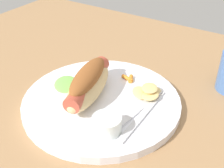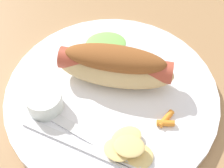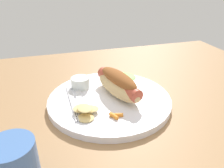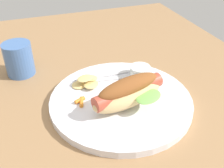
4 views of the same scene
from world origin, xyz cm
name	(u,v)px [view 1 (image 1 of 4)]	position (x,y,z in cm)	size (l,w,h in cm)	color
ground_plane	(115,104)	(0.00, 0.00, -0.90)	(120.00, 90.00, 1.80)	#9E754C
plate	(102,102)	(-1.57, -2.58, 0.80)	(30.90, 30.90, 1.60)	white
hot_dog	(88,83)	(-4.16, -3.30, 4.71)	(11.39, 17.76, 6.25)	#DBB77A
sauce_ramekin	(107,125)	(4.56, -9.85, 3.07)	(4.99, 4.99, 2.94)	white
fork	(142,115)	(7.72, -3.09, 1.80)	(1.48, 16.83, 0.40)	silver
knife	(130,116)	(5.94, -4.38, 1.78)	(14.83, 1.40, 0.36)	silver
chips_pile	(148,92)	(5.67, 3.23, 2.52)	(6.77, 7.53, 2.10)	#E2C377
carrot_garnish	(130,79)	(-0.20, 6.09, 2.01)	(3.41, 2.50, 0.84)	orange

